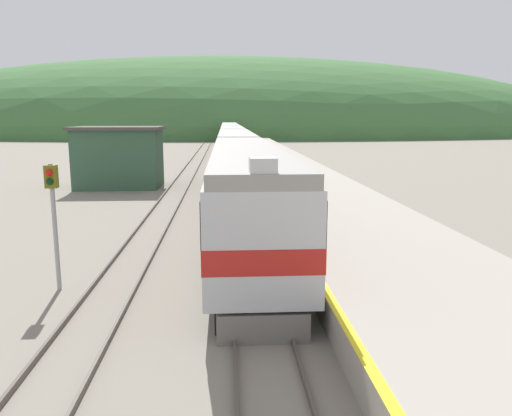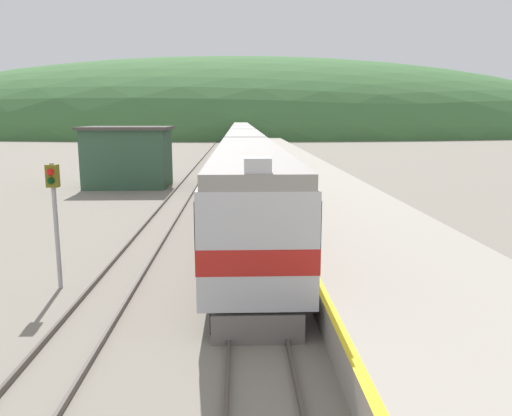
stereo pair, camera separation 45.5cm
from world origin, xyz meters
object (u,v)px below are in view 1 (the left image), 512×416
object	(u,v)px
express_train_lead_car	(246,192)
carriage_fifth	(229,132)
carriage_third	(232,142)
signal_post_siding	(53,201)
carriage_fourth	(230,136)
carriage_second	(236,155)

from	to	relation	value
express_train_lead_car	carriage_fifth	distance (m)	83.22
express_train_lead_car	carriage_third	xyz separation A→B (m)	(0.00, 41.94, -0.01)
signal_post_siding	express_train_lead_car	bearing A→B (deg)	42.14
express_train_lead_car	carriage_third	distance (m)	41.94
express_train_lead_car	carriage_third	world-z (taller)	express_train_lead_car
carriage_fourth	signal_post_siding	bearing A→B (deg)	-95.26
carriage_second	carriage_fourth	xyz separation A→B (m)	(0.00, 41.29, 0.00)
carriage_fourth	express_train_lead_car	bearing A→B (deg)	-90.00
carriage_fifth	signal_post_siding	size ratio (longest dim) A/B	4.84
carriage_third	express_train_lead_car	bearing A→B (deg)	-90.00
express_train_lead_car	carriage_second	xyz separation A→B (m)	(0.00, 21.29, -0.01)
carriage_fifth	carriage_fourth	bearing A→B (deg)	-90.00
express_train_lead_car	carriage_fourth	xyz separation A→B (m)	(0.00, 62.58, -0.01)
carriage_fourth	carriage_fifth	bearing A→B (deg)	90.00
carriage_fourth	signal_post_siding	distance (m)	68.56
express_train_lead_car	signal_post_siding	xyz separation A→B (m)	(-6.29, -5.69, 0.62)
carriage_second	carriage_third	distance (m)	20.64
carriage_second	carriage_third	xyz separation A→B (m)	(0.00, 20.64, 0.00)
express_train_lead_car	carriage_second	size ratio (longest dim) A/B	1.04
express_train_lead_car	carriage_third	size ratio (longest dim) A/B	1.04
express_train_lead_car	carriage_fifth	xyz separation A→B (m)	(0.00, 83.22, -0.01)
carriage_fifth	signal_post_siding	bearing A→B (deg)	-94.05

